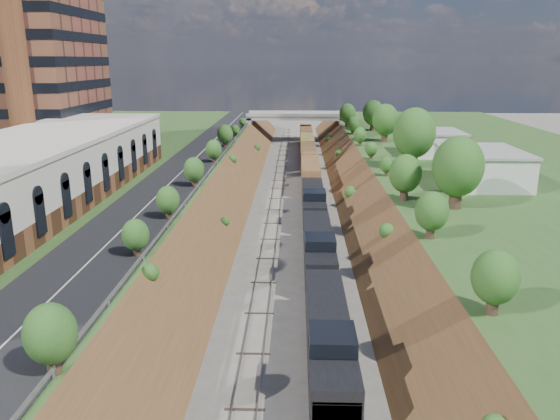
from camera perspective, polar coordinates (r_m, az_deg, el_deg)
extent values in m
cube|color=#315723|center=(84.61, -21.54, 2.38)|extent=(44.00, 180.00, 5.00)
cube|color=#315723|center=(84.32, 24.49, 2.02)|extent=(44.00, 180.00, 5.00)
cube|color=brown|center=(79.18, -6.56, 0.66)|extent=(10.00, 180.00, 10.00)
cube|color=brown|center=(79.07, 9.42, 0.53)|extent=(10.00, 180.00, 10.00)
cube|color=gray|center=(78.39, -0.47, 0.68)|extent=(1.58, 180.00, 0.18)
cube|color=gray|center=(78.37, 3.33, 0.65)|extent=(1.58, 180.00, 0.18)
cube|color=black|center=(78.83, -9.92, 4.23)|extent=(8.00, 180.00, 0.10)
cube|color=#99999E|center=(78.01, -6.98, 4.61)|extent=(0.06, 171.00, 0.30)
cube|color=brown|center=(62.36, -25.37, 0.99)|extent=(14.00, 62.00, 2.20)
cube|color=beige|center=(61.71, -25.71, 3.91)|extent=(14.00, 62.00, 4.30)
cube|color=beige|center=(61.34, -25.97, 6.10)|extent=(14.30, 62.30, 0.50)
cube|color=brown|center=(98.56, -26.38, 17.97)|extent=(22.00, 22.00, 44.00)
cylinder|color=brown|center=(80.58, -26.38, 17.44)|extent=(3.20, 3.20, 40.00)
cube|color=gray|center=(139.29, -3.18, 8.44)|extent=(1.50, 8.00, 6.20)
cube|color=gray|center=(139.23, 6.40, 8.36)|extent=(1.50, 8.00, 6.20)
cube|color=gray|center=(138.44, 1.62, 9.70)|extent=(24.00, 8.00, 1.00)
cube|color=gray|center=(134.38, 1.61, 9.87)|extent=(24.00, 0.30, 0.80)
cube|color=gray|center=(142.34, 1.63, 10.18)|extent=(24.00, 0.30, 0.80)
cube|color=silver|center=(72.76, 20.31, 4.14)|extent=(9.00, 12.00, 4.00)
cube|color=silver|center=(93.50, 15.85, 6.71)|extent=(8.00, 10.00, 3.60)
cylinder|color=#473323|center=(59.77, 17.86, 1.38)|extent=(1.30, 1.30, 2.62)
ellipsoid|color=#275B20|center=(59.13, 18.11, 4.34)|extent=(5.25, 5.25, 6.30)
cylinder|color=#473323|center=(40.43, -15.98, -6.14)|extent=(0.66, 0.66, 1.22)
ellipsoid|color=#275B20|center=(39.93, -16.14, -4.18)|extent=(2.45, 2.45, 2.94)
cube|color=black|center=(34.05, 5.51, -19.84)|extent=(2.40, 4.00, 0.90)
cube|color=black|center=(37.76, 5.06, -12.83)|extent=(2.83, 16.95, 2.66)
cube|color=black|center=(32.05, 5.75, -19.42)|extent=(2.60, 3.00, 1.80)
cube|color=silver|center=(31.49, 5.81, -17.93)|extent=(2.60, 3.00, 0.15)
cube|color=black|center=(33.38, 5.51, -13.23)|extent=(2.77, 3.10, 0.90)
cube|color=black|center=(54.23, 4.02, -3.80)|extent=(2.83, 16.95, 2.66)
cube|color=black|center=(71.41, 3.49, 0.95)|extent=(2.83, 16.95, 2.66)
cube|color=brown|center=(110.26, 2.91, 6.32)|extent=(2.83, 60.52, 3.39)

